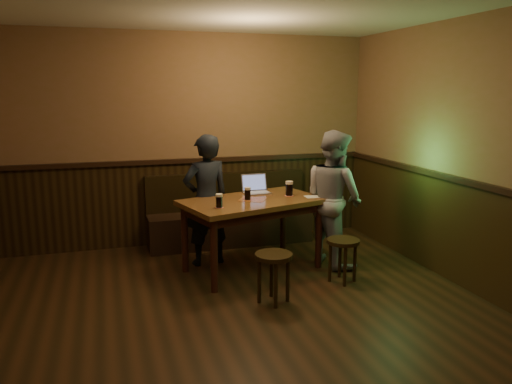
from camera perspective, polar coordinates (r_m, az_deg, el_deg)
The scene contains 12 objects.
room at distance 4.10m, azimuth -1.12°, elevation -0.45°, with size 5.04×6.04×2.84m.
bench at distance 6.81m, azimuth -3.03°, elevation -3.30°, with size 2.20×0.50×0.95m.
pub_table at distance 5.69m, azimuth -0.40°, elevation -1.94°, with size 1.74×1.27×0.84m.
stool_left at distance 4.90m, azimuth 2.03°, elevation -8.17°, with size 0.43×0.43×0.50m.
stool_right at distance 5.50m, azimuth 9.90°, elevation -6.32°, with size 0.43×0.43×0.48m.
pint_left at distance 5.27m, azimuth -4.23°, elevation -1.00°, with size 0.10×0.10×0.15m.
pint_mid at distance 5.63m, azimuth -0.97°, elevation -0.18°, with size 0.09×0.09×0.15m.
pint_right at distance 5.87m, azimuth 3.82°, elevation 0.41°, with size 0.11×0.11×0.18m.
laptop at distance 6.03m, azimuth -0.05°, elevation 0.44°, with size 0.32×0.26×0.22m.
menu at distance 5.86m, azimuth 6.69°, elevation -0.52°, with size 0.22×0.15×0.00m, color silver.
person_suit at distance 5.91m, azimuth -5.72°, elevation -0.94°, with size 0.57×0.37×1.56m, color black.
person_grey at distance 5.98m, azimuth 8.85°, elevation -0.67°, with size 0.78×0.61×1.61m, color gray.
Camera 1 is at (-1.11, -3.64, 2.05)m, focal length 35.00 mm.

